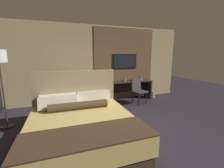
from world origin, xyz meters
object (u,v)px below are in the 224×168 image
at_px(desk, 127,87).
at_px(vase_short, 141,77).
at_px(bed, 81,126).
at_px(tv, 125,61).
at_px(waste_bin, 152,94).
at_px(desk_chair, 138,89).
at_px(book, 132,80).
at_px(vase_tall, 125,78).

height_order(desk, vase_short, vase_short).
xyz_separation_m(bed, desk, (2.11, 2.44, 0.17)).
xyz_separation_m(desk, tv, (-0.00, 0.22, 0.98)).
bearing_deg(desk, waste_bin, -7.01).
distance_m(desk_chair, vase_short, 0.82).
distance_m(bed, tv, 3.59).
xyz_separation_m(bed, book, (2.36, 2.45, 0.41)).
bearing_deg(bed, book, 46.13).
height_order(desk, book, book).
xyz_separation_m(desk, waste_bin, (1.09, -0.13, -0.37)).
distance_m(desk, waste_bin, 1.16).
bearing_deg(vase_tall, desk, 15.24).
bearing_deg(desk, vase_short, 2.33).
relative_size(vase_tall, waste_bin, 0.85).
bearing_deg(waste_bin, desk_chair, -154.69).
bearing_deg(vase_short, waste_bin, -19.12).
distance_m(vase_tall, vase_short, 0.74).
xyz_separation_m(tv, book, (0.24, -0.21, -0.73)).
height_order(desk_chair, waste_bin, desk_chair).
height_order(bed, desk, bed).
distance_m(tv, desk_chair, 1.25).
relative_size(vase_tall, book, 1.07).
distance_m(tv, book, 0.80).
relative_size(vase_tall, vase_short, 0.92).
distance_m(desk, tv, 1.01).
relative_size(tv, vase_short, 3.83).
xyz_separation_m(bed, tv, (2.11, 2.66, 1.15)).
bearing_deg(bed, tv, 51.56).
bearing_deg(tv, book, -40.52).
relative_size(desk_chair, waste_bin, 3.18).
height_order(vase_short, waste_bin, vase_short).
xyz_separation_m(tv, desk_chair, (0.18, -0.79, -0.96)).
relative_size(vase_short, book, 1.17).
height_order(vase_tall, book, vase_tall).
bearing_deg(waste_bin, book, 170.15).
height_order(desk_chair, vase_short, vase_short).
bearing_deg(desk_chair, waste_bin, 9.99).
xyz_separation_m(desk_chair, waste_bin, (0.91, 0.43, -0.39)).
bearing_deg(waste_bin, vase_tall, 175.01).
height_order(vase_tall, waste_bin, vase_tall).
xyz_separation_m(desk, book, (0.24, 0.01, 0.25)).
bearing_deg(tv, vase_tall, -113.18).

